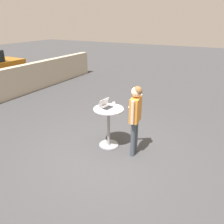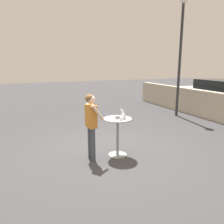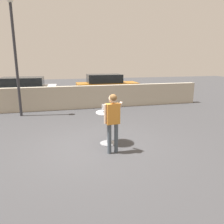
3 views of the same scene
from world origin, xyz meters
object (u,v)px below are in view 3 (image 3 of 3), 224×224
object	(u,v)px
street_lamp	(14,43)
coffee_mug	(115,110)
standing_person	(113,116)
parked_car_further_down	(20,91)
cafe_table	(108,124)
parked_car_near_street	(107,86)
laptop	(108,110)

from	to	relation	value
street_lamp	coffee_mug	bearing A→B (deg)	-53.28
standing_person	parked_car_further_down	bearing A→B (deg)	112.89
coffee_mug	parked_car_further_down	distance (m)	8.29
cafe_table	coffee_mug	bearing A→B (deg)	-4.11
standing_person	parked_car_near_street	world-z (taller)	standing_person
cafe_table	street_lamp	world-z (taller)	street_lamp
cafe_table	parked_car_near_street	world-z (taller)	parked_car_near_street
laptop	coffee_mug	world-z (taller)	laptop
coffee_mug	parked_car_further_down	world-z (taller)	parked_car_further_down
standing_person	street_lamp	distance (m)	6.42
parked_car_near_street	street_lamp	world-z (taller)	street_lamp
cafe_table	parked_car_further_down	size ratio (longest dim) A/B	0.24
parked_car_near_street	street_lamp	xyz separation A→B (m)	(-5.05, -3.80, 2.46)
cafe_table	parked_car_further_down	bearing A→B (deg)	115.06
cafe_table	street_lamp	bearing A→B (deg)	124.83
parked_car_further_down	parked_car_near_street	bearing A→B (deg)	9.19
parked_car_further_down	street_lamp	bearing A→B (deg)	-83.22
parked_car_near_street	parked_car_further_down	world-z (taller)	parked_car_near_street
laptop	street_lamp	bearing A→B (deg)	125.28
street_lamp	laptop	bearing A→B (deg)	-54.72
standing_person	parked_car_near_street	distance (m)	9.20
coffee_mug	standing_person	distance (m)	0.74
coffee_mug	laptop	bearing A→B (deg)	160.88
coffee_mug	parked_car_near_street	bearing A→B (deg)	78.39
street_lamp	standing_person	bearing A→B (deg)	-59.30
coffee_mug	parked_car_near_street	size ratio (longest dim) A/B	0.02
coffee_mug	street_lamp	size ratio (longest dim) A/B	0.02
standing_person	street_lamp	xyz separation A→B (m)	(-3.08, 5.18, 2.22)
street_lamp	cafe_table	bearing A→B (deg)	-55.17
coffee_mug	parked_car_near_street	world-z (taller)	parked_car_near_street
laptop	parked_car_near_street	size ratio (longest dim) A/B	0.09
coffee_mug	parked_car_near_street	distance (m)	8.46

